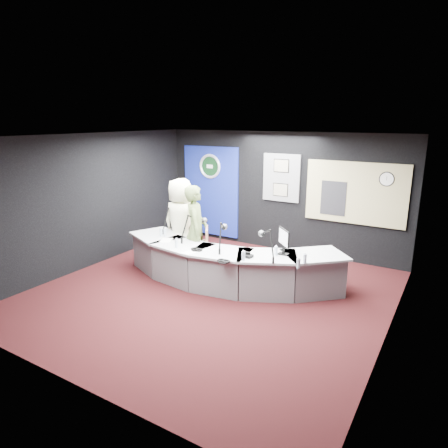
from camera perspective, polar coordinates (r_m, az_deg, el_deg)
The scene contains 33 objects.
ground at distance 7.39m, azimuth -1.89°, elevation -9.87°, with size 6.00×6.00×0.00m, color black.
ceiling at distance 6.71m, azimuth -2.10°, elevation 12.38°, with size 6.00×6.00×0.02m, color silver.
wall_back at distance 9.52m, azimuth 7.90°, elevation 4.52°, with size 6.00×0.02×2.80m, color black.
wall_front at distance 4.81m, azimuth -21.97°, elevation -6.89°, with size 6.00×0.02×2.80m, color black.
wall_left at distance 8.88m, azimuth -18.50°, elevation 3.13°, with size 0.02×6.00×2.80m, color black.
wall_right at distance 5.91m, azimuth 23.28°, elevation -3.03°, with size 0.02×6.00×2.80m, color black.
broadcast_desk at distance 7.70m, azimuth -0.00°, elevation -5.78°, with size 4.50×1.90×0.75m, color #AFB2B3, non-canonical shape.
backdrop_panel at distance 10.40m, azimuth -1.88°, elevation 4.69°, with size 1.60×0.05×2.30m, color navy.
agency_seal at distance 10.27m, azimuth -2.03°, elevation 8.23°, with size 0.63×0.63×0.07m, color silver.
seal_center at distance 10.27m, azimuth -2.02°, elevation 8.23°, with size 0.48×0.48×0.01m, color black.
pinboard at distance 9.41m, azimuth 8.19°, elevation 6.55°, with size 0.90×0.04×1.10m, color slate.
framed_photo_upper at distance 9.35m, azimuth 8.18°, elevation 8.23°, with size 0.34×0.02×0.27m, color gray.
framed_photo_lower at distance 9.43m, azimuth 8.05°, elevation 4.85°, with size 0.34×0.02×0.27m, color gray.
booth_window_frame at distance 8.93m, azimuth 18.24°, elevation 4.21°, with size 2.12×0.06×1.32m, color tan.
booth_glow at distance 8.92m, azimuth 18.23°, elevation 4.20°, with size 2.00×0.02×1.20m, color #FFEEA1.
equipment_rack at distance 9.04m, azimuth 15.35°, elevation 3.58°, with size 0.55×0.02×0.75m, color black.
wall_clock at distance 8.74m, azimuth 22.22°, elevation 5.96°, with size 0.28×0.28×0.01m, color white.
armchair_left at distance 8.65m, azimuth -6.07°, elevation -3.17°, with size 0.48×0.48×0.85m, color #A56B4B, non-canonical shape.
armchair_right at distance 8.16m, azimuth -3.99°, elevation -4.06°, with size 0.50×0.50×0.89m, color #A56B4B, non-canonical shape.
draped_jacket at distance 8.82m, azimuth -5.51°, elevation -1.46°, with size 0.50×0.10×0.70m, color #666156.
person_man at distance 8.50m, azimuth -6.17°, elevation 0.19°, with size 0.93×0.60×1.89m, color #F4F0C3.
person_woman at distance 8.02m, azimuth -4.05°, elevation -0.91°, with size 0.67×0.44×1.83m, color #576937.
computer_monitor at distance 7.08m, azimuth 8.56°, elevation -1.88°, with size 0.43×0.03×0.29m, color black.
desk_phone at distance 6.97m, azimuth 3.36°, elevation -4.56°, with size 0.18×0.14×0.04m, color black.
headphones_near at distance 6.74m, azimuth -0.03°, elevation -5.29°, with size 0.23×0.23×0.04m, color black.
headphones_far at distance 7.33m, azimuth -3.94°, elevation -3.64°, with size 0.22×0.22×0.04m, color black.
paper_stack at distance 7.99m, azimuth -8.25°, elevation -2.30°, with size 0.21×0.30×0.00m, color white.
notepad at distance 7.24m, azimuth -4.87°, elevation -4.03°, with size 0.19×0.27×0.00m, color white.
boom_mic_a at distance 8.56m, azimuth -7.33°, elevation 0.97°, with size 0.16×0.74×0.60m, color black, non-canonical shape.
boom_mic_b at distance 7.87m, azimuth -4.41°, elevation -0.20°, with size 0.24×0.73×0.60m, color black, non-canonical shape.
boom_mic_c at distance 7.31m, azimuth -0.29°, elevation -1.34°, with size 0.36×0.69×0.60m, color black, non-canonical shape.
boom_mic_d at distance 6.92m, azimuth 6.20°, elevation -2.37°, with size 0.56×0.56×0.60m, color black, non-canonical shape.
water_bottles at distance 7.28m, azimuth -0.42°, elevation -3.14°, with size 3.13×0.61×0.18m, color silver, non-canonical shape.
Camera 1 is at (3.66, -5.62, 3.10)m, focal length 32.00 mm.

